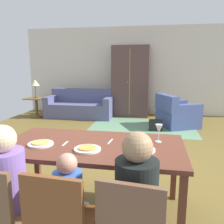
# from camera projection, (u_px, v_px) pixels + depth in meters

# --- Properties ---
(ground_plane) EXTENTS (7.11, 6.58, 0.02)m
(ground_plane) POSITION_uv_depth(u_px,v_px,m) (119.00, 148.00, 4.45)
(ground_plane) COLOR brown
(back_wall) EXTENTS (7.11, 0.10, 2.70)m
(back_wall) POSITION_uv_depth(u_px,v_px,m) (135.00, 71.00, 7.41)
(back_wall) COLOR beige
(back_wall) RESTS_ON ground_plane
(dining_table) EXTENTS (1.81, 0.95, 0.76)m
(dining_table) POSITION_uv_depth(u_px,v_px,m) (93.00, 150.00, 2.37)
(dining_table) COLOR brown
(dining_table) RESTS_ON ground_plane
(plate_near_man) EXTENTS (0.25, 0.25, 0.02)m
(plate_near_man) POSITION_uv_depth(u_px,v_px,m) (41.00, 144.00, 2.33)
(plate_near_man) COLOR silver
(plate_near_man) RESTS_ON dining_table
(pizza_near_man) EXTENTS (0.17, 0.17, 0.01)m
(pizza_near_man) POSITION_uv_depth(u_px,v_px,m) (41.00, 143.00, 2.33)
(pizza_near_man) COLOR #DBA750
(pizza_near_man) RESTS_ON plate_near_man
(plate_near_child) EXTENTS (0.25, 0.25, 0.02)m
(plate_near_child) POSITION_uv_depth(u_px,v_px,m) (87.00, 149.00, 2.19)
(plate_near_child) COLOR silver
(plate_near_child) RESTS_ON dining_table
(pizza_near_child) EXTENTS (0.17, 0.17, 0.01)m
(pizza_near_child) POSITION_uv_depth(u_px,v_px,m) (87.00, 148.00, 2.18)
(pizza_near_child) COLOR gold
(pizza_near_child) RESTS_ON plate_near_child
(plate_near_woman) EXTENTS (0.25, 0.25, 0.02)m
(plate_near_woman) POSITION_uv_depth(u_px,v_px,m) (142.00, 150.00, 2.18)
(plate_near_woman) COLOR white
(plate_near_woman) RESTS_ON dining_table
(wine_glass) EXTENTS (0.07, 0.07, 0.19)m
(wine_glass) POSITION_uv_depth(u_px,v_px,m) (159.00, 130.00, 2.39)
(wine_glass) COLOR silver
(wine_glass) RESTS_ON dining_table
(fork) EXTENTS (0.02, 0.15, 0.01)m
(fork) POSITION_uv_depth(u_px,v_px,m) (65.00, 144.00, 2.36)
(fork) COLOR silver
(fork) RESTS_ON dining_table
(knife) EXTENTS (0.03, 0.17, 0.01)m
(knife) POSITION_uv_depth(u_px,v_px,m) (110.00, 141.00, 2.43)
(knife) COLOR silver
(knife) RESTS_ON dining_table
(person_man) EXTENTS (0.30, 0.40, 1.11)m
(person_man) POSITION_uv_depth(u_px,v_px,m) (10.00, 197.00, 1.86)
(person_man) COLOR #2F3F40
(person_man) RESTS_ON ground_plane
(dining_chair_child) EXTENTS (0.45, 0.45, 0.87)m
(dining_chair_child) POSITION_uv_depth(u_px,v_px,m) (61.00, 221.00, 1.61)
(dining_chair_child) COLOR brown
(dining_chair_child) RESTS_ON ground_plane
(person_child) EXTENTS (0.22, 0.29, 0.92)m
(person_child) POSITION_uv_depth(u_px,v_px,m) (71.00, 213.00, 1.78)
(person_child) COLOR #2E414B
(person_child) RESTS_ON ground_plane
(person_woman) EXTENTS (0.31, 0.41, 1.11)m
(person_woman) POSITION_uv_depth(u_px,v_px,m) (137.00, 211.00, 1.68)
(person_woman) COLOR #3E414B
(person_woman) RESTS_ON ground_plane
(area_rug) EXTENTS (2.60, 1.80, 0.01)m
(area_rug) POSITION_uv_depth(u_px,v_px,m) (142.00, 127.00, 5.97)
(area_rug) COLOR slate
(area_rug) RESTS_ON ground_plane
(couch) EXTENTS (1.96, 0.86, 0.82)m
(couch) POSITION_uv_depth(u_px,v_px,m) (80.00, 107.00, 7.08)
(couch) COLOR #51547E
(couch) RESTS_ON ground_plane
(armchair) EXTENTS (1.15, 1.14, 0.82)m
(armchair) POSITION_uv_depth(u_px,v_px,m) (176.00, 114.00, 5.93)
(armchair) COLOR #404F88
(armchair) RESTS_ON ground_plane
(armoire) EXTENTS (1.10, 0.59, 2.10)m
(armoire) POSITION_uv_depth(u_px,v_px,m) (131.00, 81.00, 7.11)
(armoire) COLOR #513835
(armoire) RESTS_ON ground_plane
(side_table) EXTENTS (0.56, 0.56, 0.58)m
(side_table) POSITION_uv_depth(u_px,v_px,m) (36.00, 104.00, 7.04)
(side_table) COLOR brown
(side_table) RESTS_ON ground_plane
(table_lamp) EXTENTS (0.26, 0.26, 0.54)m
(table_lamp) POSITION_uv_depth(u_px,v_px,m) (35.00, 83.00, 6.91)
(table_lamp) COLOR brown
(table_lamp) RESTS_ON side_table
(handbag) EXTENTS (0.32, 0.16, 0.26)m
(handbag) POSITION_uv_depth(u_px,v_px,m) (156.00, 125.00, 5.60)
(handbag) COLOR black
(handbag) RESTS_ON ground_plane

